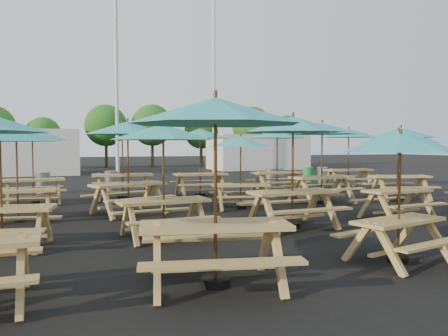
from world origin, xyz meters
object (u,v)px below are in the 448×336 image
object	(u,v)px
picnic_unit_10	(241,146)
picnic_unit_13	(398,142)
picnic_unit_4	(215,122)
waste_bin_4	(308,176)
picnic_unit_6	(128,133)
waste_bin_5	(322,176)
picnic_unit_1	(0,140)
waste_bin_2	(271,178)
picnic_unit_9	(293,131)
picnic_unit_2	(16,140)
picnic_unit_7	(122,134)
picnic_unit_8	(400,150)
picnic_unit_15	(277,137)
picnic_unit_18	(401,137)
picnic_unit_14	(322,133)
picnic_unit_5	(163,138)
waste_bin_1	(111,181)
waste_bin_3	(278,177)
picnic_unit_3	(32,139)
picnic_unit_19	(349,136)
waste_bin_0	(43,183)

from	to	relation	value
picnic_unit_10	picnic_unit_13	bearing A→B (deg)	-36.37
picnic_unit_4	waste_bin_4	size ratio (longest dim) A/B	3.23
picnic_unit_6	picnic_unit_10	bearing A→B (deg)	-20.32
picnic_unit_6	waste_bin_5	world-z (taller)	picnic_unit_6
picnic_unit_1	waste_bin_4	world-z (taller)	picnic_unit_1
waste_bin_2	waste_bin_5	world-z (taller)	same
picnic_unit_9	picnic_unit_10	size ratio (longest dim) A/B	1.13
picnic_unit_2	picnic_unit_7	size ratio (longest dim) A/B	0.88
picnic_unit_6	picnic_unit_8	size ratio (longest dim) A/B	1.29
picnic_unit_8	picnic_unit_15	distance (m)	9.73
picnic_unit_18	picnic_unit_14	bearing A→B (deg)	-167.46
picnic_unit_5	waste_bin_2	world-z (taller)	picnic_unit_5
waste_bin_1	waste_bin_5	size ratio (longest dim) A/B	1.00
picnic_unit_15	waste_bin_3	xyz separation A→B (m)	(1.33, 2.55, -1.72)
picnic_unit_6	picnic_unit_8	bearing A→B (deg)	-81.75
picnic_unit_3	picnic_unit_18	bearing A→B (deg)	-18.88
picnic_unit_1	picnic_unit_5	world-z (taller)	picnic_unit_5
picnic_unit_5	picnic_unit_18	size ratio (longest dim) A/B	0.85
picnic_unit_1	waste_bin_3	world-z (taller)	picnic_unit_1
picnic_unit_8	picnic_unit_19	distance (m)	11.42
picnic_unit_15	picnic_unit_19	distance (m)	3.43
waste_bin_1	picnic_unit_15	bearing A→B (deg)	-26.33
picnic_unit_19	waste_bin_4	size ratio (longest dim) A/B	3.12
picnic_unit_8	picnic_unit_18	bearing A→B (deg)	34.52
picnic_unit_9	picnic_unit_7	bearing A→B (deg)	110.70
picnic_unit_10	waste_bin_4	bearing A→B (deg)	55.97
picnic_unit_13	picnic_unit_14	distance (m)	3.24
picnic_unit_19	waste_bin_0	size ratio (longest dim) A/B	3.12
waste_bin_2	picnic_unit_3	bearing A→B (deg)	-164.71
picnic_unit_15	waste_bin_1	xyz separation A→B (m)	(-5.83, 2.89, -1.72)
waste_bin_3	picnic_unit_10	bearing A→B (deg)	-125.60
picnic_unit_5	picnic_unit_15	bearing A→B (deg)	42.19
picnic_unit_3	picnic_unit_15	xyz separation A→B (m)	(8.46, 0.10, 0.11)
picnic_unit_19	waste_bin_2	distance (m)	3.72
picnic_unit_10	picnic_unit_13	world-z (taller)	picnic_unit_13
picnic_unit_3	waste_bin_1	world-z (taller)	picnic_unit_3
picnic_unit_6	picnic_unit_9	size ratio (longest dim) A/B	1.16
picnic_unit_1	waste_bin_2	world-z (taller)	picnic_unit_1
picnic_unit_1	picnic_unit_13	size ratio (longest dim) A/B	1.06
picnic_unit_5	waste_bin_3	xyz separation A→B (m)	(7.00, 8.88, -1.56)
picnic_unit_6	picnic_unit_14	distance (m)	6.01
picnic_unit_9	waste_bin_2	xyz separation A→B (m)	(3.75, 8.76, -1.74)
waste_bin_0	waste_bin_5	world-z (taller)	same
picnic_unit_6	picnic_unit_13	world-z (taller)	picnic_unit_6
picnic_unit_4	picnic_unit_13	world-z (taller)	picnic_unit_4
waste_bin_1	waste_bin_5	world-z (taller)	same
picnic_unit_6	waste_bin_5	size ratio (longest dim) A/B	3.54
picnic_unit_13	picnic_unit_15	distance (m)	6.20
picnic_unit_8	picnic_unit_13	bearing A→B (deg)	35.21
picnic_unit_4	picnic_unit_19	distance (m)	13.36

